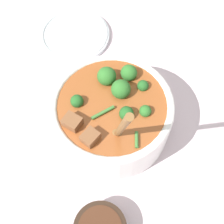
{
  "coord_description": "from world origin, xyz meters",
  "views": [
    {
      "loc": [
        -0.09,
        0.31,
        0.66
      ],
      "look_at": [
        0.0,
        0.0,
        0.07
      ],
      "focal_mm": 50.0,
      "sensor_mm": 36.0,
      "label": 1
    }
  ],
  "objects": [
    {
      "name": "empty_plate",
      "position": [
        0.17,
        -0.24,
        0.01
      ],
      "size": [
        0.19,
        0.19,
        0.02
      ],
      "color": "white",
      "rests_on": "ground_plane"
    },
    {
      "name": "stew_bowl",
      "position": [
        -0.0,
        -0.0,
        0.07
      ],
      "size": [
        0.26,
        0.27,
        0.32
      ],
      "color": "white",
      "rests_on": "ground_plane"
    },
    {
      "name": "ground_plane",
      "position": [
        0.0,
        0.0,
        0.0
      ],
      "size": [
        4.0,
        4.0,
        0.0
      ],
      "primitive_type": "plane",
      "color": "silver"
    }
  ]
}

